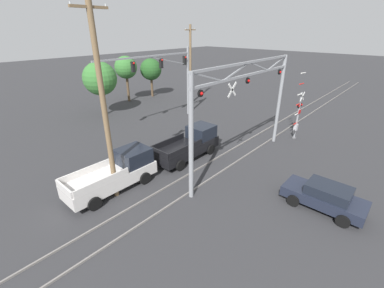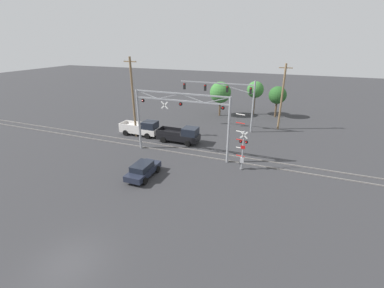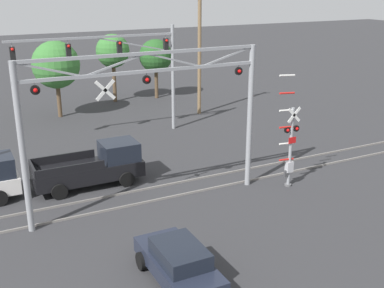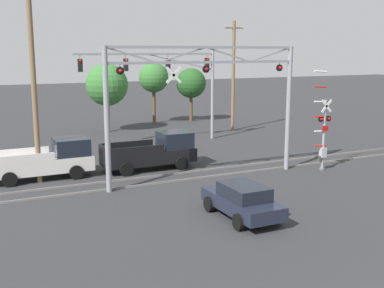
{
  "view_description": "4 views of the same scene",
  "coord_description": "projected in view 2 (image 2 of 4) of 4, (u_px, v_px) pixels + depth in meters",
  "views": [
    {
      "loc": [
        -14.69,
        8.55,
        9.05
      ],
      "look_at": [
        -2.34,
        19.56,
        1.53
      ],
      "focal_mm": 24.0,
      "sensor_mm": 36.0,
      "label": 1
    },
    {
      "loc": [
        10.95,
        -7.95,
        12.38
      ],
      "look_at": [
        1.46,
        16.52,
        1.69
      ],
      "focal_mm": 24.0,
      "sensor_mm": 36.0,
      "label": 2
    },
    {
      "loc": [
        -7.5,
        -2.33,
        9.98
      ],
      "look_at": [
        1.78,
        16.08,
        3.01
      ],
      "focal_mm": 45.0,
      "sensor_mm": 36.0,
      "label": 3
    },
    {
      "loc": [
        -11.69,
        -5.73,
        6.93
      ],
      "look_at": [
        -1.49,
        15.49,
        2.35
      ],
      "focal_mm": 45.0,
      "sensor_mm": 36.0,
      "label": 4
    }
  ],
  "objects": [
    {
      "name": "crossing_gantry",
      "position": [
        181.0,
        116.0,
        28.03
      ],
      "size": [
        11.08,
        0.29,
        7.17
      ],
      "color": "gray",
      "rests_on": "ground_plane"
    },
    {
      "name": "traffic_signal_span",
      "position": [
        232.0,
        95.0,
        36.17
      ],
      "size": [
        10.95,
        0.39,
        7.28
      ],
      "color": "gray",
      "rests_on": "ground_plane"
    },
    {
      "name": "pickup_truck_lead",
      "position": [
        181.0,
        135.0,
        32.98
      ],
      "size": [
        5.5,
        2.15,
        2.14
      ],
      "color": "black",
      "rests_on": "ground_plane"
    },
    {
      "name": "sedan_waiting",
      "position": [
        143.0,
        170.0,
        24.7
      ],
      "size": [
        2.02,
        4.15,
        1.46
      ],
      "color": "#1E2333",
      "rests_on": "ground_plane"
    },
    {
      "name": "utility_pole_left",
      "position": [
        133.0,
        98.0,
        33.44
      ],
      "size": [
        1.8,
        0.28,
        10.48
      ],
      "color": "brown",
      "rests_on": "ground_plane"
    },
    {
      "name": "crossing_signal_mast",
      "position": [
        242.0,
        150.0,
        25.66
      ],
      "size": [
        1.36,
        0.35,
        5.85
      ],
      "color": "gray",
      "rests_on": "ground_plane"
    },
    {
      "name": "utility_pole_right",
      "position": [
        282.0,
        97.0,
        36.54
      ],
      "size": [
        1.8,
        0.28,
        9.42
      ],
      "color": "brown",
      "rests_on": "ground_plane"
    },
    {
      "name": "background_tree_far_left_verge",
      "position": [
        255.0,
        90.0,
        44.29
      ],
      "size": [
        2.85,
        2.85,
        5.83
      ],
      "color": "brown",
      "rests_on": "ground_plane"
    },
    {
      "name": "background_tree_far_right_verge",
      "position": [
        220.0,
        92.0,
        43.7
      ],
      "size": [
        3.59,
        3.59,
        5.85
      ],
      "color": "brown",
      "rests_on": "ground_plane"
    },
    {
      "name": "rail_track_far",
      "position": [
        187.0,
        149.0,
        31.25
      ],
      "size": [
        80.0,
        0.08,
        0.1
      ],
      "primitive_type": "cube",
      "color": "gray",
      "rests_on": "ground_plane"
    },
    {
      "name": "background_tree_beyond_span",
      "position": [
        278.0,
        95.0,
        42.93
      ],
      "size": [
        2.93,
        2.93,
        5.25
      ],
      "color": "brown",
      "rests_on": "ground_plane"
    },
    {
      "name": "ground_plane",
      "position": [
        68.0,
        265.0,
        15.2
      ],
      "size": [
        200.0,
        200.0,
        0.0
      ],
      "primitive_type": "plane",
      "color": "#303033"
    },
    {
      "name": "rail_track_near",
      "position": [
        182.0,
        153.0,
        30.01
      ],
      "size": [
        80.0,
        0.08,
        0.1
      ],
      "primitive_type": "cube",
      "color": "gray",
      "rests_on": "ground_plane"
    },
    {
      "name": "pickup_truck_following",
      "position": [
        142.0,
        128.0,
        35.47
      ],
      "size": [
        5.55,
        2.15,
        2.14
      ],
      "color": "silver",
      "rests_on": "ground_plane"
    }
  ]
}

